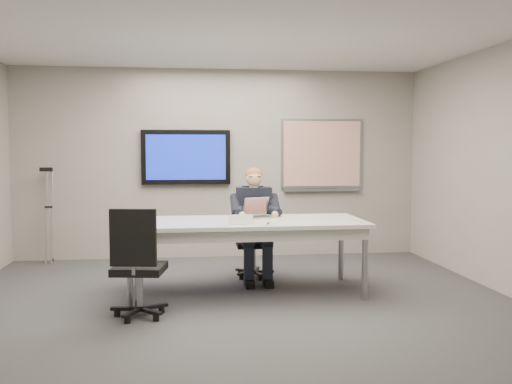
{
  "coord_description": "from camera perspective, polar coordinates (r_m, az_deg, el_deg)",
  "views": [
    {
      "loc": [
        -0.52,
        -5.51,
        1.61
      ],
      "look_at": [
        0.29,
        0.93,
        1.13
      ],
      "focal_mm": 40.0,
      "sensor_mm": 36.0,
      "label": 1
    }
  ],
  "objects": [
    {
      "name": "tv_display",
      "position": [
        8.46,
        -7.01,
        3.48
      ],
      "size": [
        1.3,
        0.09,
        0.8
      ],
      "color": "black",
      "rests_on": "wall_back"
    },
    {
      "name": "conference_table",
      "position": [
        6.41,
        -1.05,
        -3.69
      ],
      "size": [
        2.67,
        1.13,
        0.82
      ],
      "rotation": [
        0.0,
        0.0,
        0.01
      ],
      "color": "silver",
      "rests_on": "ground"
    },
    {
      "name": "wall_back",
      "position": [
        8.53,
        -3.64,
        2.84
      ],
      "size": [
        6.0,
        0.02,
        2.8
      ],
      "primitive_type": "cube",
      "color": "gray",
      "rests_on": "ground"
    },
    {
      "name": "pen",
      "position": [
        6.11,
        1.22,
        -3.14
      ],
      "size": [
        0.05,
        0.14,
        0.01
      ],
      "primitive_type": "cylinder",
      "rotation": [
        0.0,
        1.57,
        1.26
      ],
      "color": "black",
      "rests_on": "conference_table"
    },
    {
      "name": "seated_person",
      "position": [
        6.99,
        -0.04,
        -4.38
      ],
      "size": [
        0.43,
        0.74,
        1.39
      ],
      "rotation": [
        0.0,
        0.0,
        -0.01
      ],
      "color": "#1C202F",
      "rests_on": "office_chair_far"
    },
    {
      "name": "laptop",
      "position": [
        6.67,
        0.06,
        -2.07
      ],
      "size": [
        0.39,
        0.41,
        0.23
      ],
      "rotation": [
        0.0,
        0.0,
        0.4
      ],
      "color": "#A7A7A9",
      "rests_on": "conference_table"
    },
    {
      "name": "ceiling",
      "position": [
        5.66,
        -1.78,
        16.36
      ],
      "size": [
        6.0,
        6.0,
        0.02
      ],
      "primitive_type": "cube",
      "color": "silver",
      "rests_on": "wall_back"
    },
    {
      "name": "whiteboard",
      "position": [
        8.73,
        6.59,
        3.71
      ],
      "size": [
        1.25,
        0.08,
        1.1
      ],
      "color": "gray",
      "rests_on": "wall_back"
    },
    {
      "name": "name_tent",
      "position": [
        6.07,
        -1.53,
        -2.75
      ],
      "size": [
        0.26,
        0.08,
        0.1
      ],
      "primitive_type": null,
      "rotation": [
        0.0,
        0.0,
        0.05
      ],
      "color": "white",
      "rests_on": "conference_table"
    },
    {
      "name": "office_chair_near",
      "position": [
        5.62,
        -11.67,
        -8.97
      ],
      "size": [
        0.58,
        0.58,
        1.07
      ],
      "rotation": [
        0.0,
        0.0,
        2.98
      ],
      "color": "black",
      "rests_on": "ground"
    },
    {
      "name": "wall_front",
      "position": [
        2.58,
        4.52,
        -0.51
      ],
      "size": [
        6.0,
        0.02,
        2.8
      ],
      "primitive_type": "cube",
      "color": "gray",
      "rests_on": "ground"
    },
    {
      "name": "crutch",
      "position": [
        8.6,
        -19.99,
        -2.09
      ],
      "size": [
        0.3,
        0.53,
        1.43
      ],
      "primitive_type": null,
      "rotation": [
        -0.15,
        0.0,
        0.25
      ],
      "color": "#96999D",
      "rests_on": "ground"
    },
    {
      "name": "office_chair_far",
      "position": [
        7.28,
        -0.28,
        -6.11
      ],
      "size": [
        0.47,
        0.47,
        0.97
      ],
      "rotation": [
        0.0,
        0.0,
        -0.02
      ],
      "color": "black",
      "rests_on": "ground"
    },
    {
      "name": "floor",
      "position": [
        5.77,
        -1.72,
        -11.97
      ],
      "size": [
        6.0,
        6.0,
        0.02
      ],
      "primitive_type": "cube",
      "color": "#3B3A3D",
      "rests_on": "ground"
    }
  ]
}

